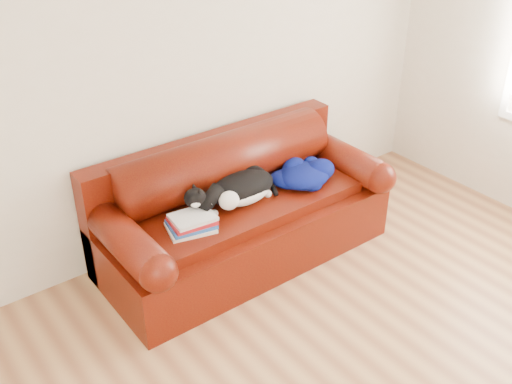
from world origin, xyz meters
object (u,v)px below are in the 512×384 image
Objects in this scene: book_stack at (192,223)px; cat at (242,189)px; sofa_base at (244,228)px; blanket at (304,174)px.

cat reaches higher than book_stack.
book_stack is at bearing -166.64° from sofa_base.
sofa_base is 0.37m from cat.
blanket is (0.99, 0.04, 0.02)m from book_stack.
cat is (0.47, 0.08, 0.05)m from book_stack.
cat reaches higher than blanket.
book_stack is 0.99m from blanket.
cat is at bearing -134.61° from sofa_base.
book_stack is at bearing 170.86° from cat.
blanket is (0.53, -0.04, -0.04)m from cat.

